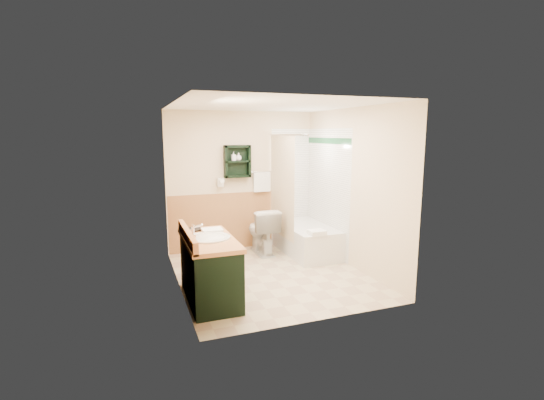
{
  "coord_description": "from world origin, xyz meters",
  "views": [
    {
      "loc": [
        -1.87,
        -5.1,
        2.03
      ],
      "look_at": [
        0.09,
        0.2,
        1.06
      ],
      "focal_mm": 26.0,
      "sensor_mm": 36.0,
      "label": 1
    }
  ],
  "objects": [
    {
      "name": "vanity_book",
      "position": [
        -1.16,
        -0.08,
        0.89
      ],
      "size": [
        0.16,
        0.05,
        0.22
      ],
      "primitive_type": "imported",
      "rotation": [
        0.0,
        0.0,
        0.22
      ],
      "color": "black",
      "rests_on": "vanity"
    },
    {
      "name": "soap_bottle_b",
      "position": [
        -0.08,
        1.4,
        1.61
      ],
      "size": [
        0.14,
        0.15,
        0.1
      ],
      "primitive_type": "imported",
      "rotation": [
        0.0,
        0.0,
        0.34
      ],
      "color": "silver",
      "rests_on": "wall_shelf"
    },
    {
      "name": "wall_shelf",
      "position": [
        -0.1,
        1.41,
        1.55
      ],
      "size": [
        0.45,
        0.15,
        0.55
      ],
      "primitive_type": "cube",
      "color": "black",
      "rests_on": "back_wall"
    },
    {
      "name": "counter_towel",
      "position": [
        -0.9,
        -0.24,
        0.8
      ],
      "size": [
        0.26,
        0.2,
        0.04
      ],
      "primitive_type": "cube",
      "color": "white",
      "rests_on": "vanity"
    },
    {
      "name": "tile_right",
      "position": [
        1.28,
        0.75,
        1.05
      ],
      "size": [
        1.5,
        1.5,
        2.1
      ],
      "primitive_type": null,
      "color": "white",
      "rests_on": "right_wall"
    },
    {
      "name": "bathtub",
      "position": [
        0.93,
        0.84,
        0.24
      ],
      "size": [
        0.72,
        1.5,
        0.48
      ],
      "primitive_type": "cube",
      "color": "silver",
      "rests_on": "ground"
    },
    {
      "name": "mirror_glass",
      "position": [
        -1.27,
        -0.55,
        1.5
      ],
      "size": [
        1.2,
        1.2,
        0.9
      ],
      "primitive_type": null,
      "color": "white",
      "rests_on": "left_wall"
    },
    {
      "name": "ceiling",
      "position": [
        0.0,
        0.0,
        2.42
      ],
      "size": [
        2.6,
        3.0,
        0.04
      ],
      "primitive_type": "cube",
      "color": "white",
      "rests_on": "back_wall"
    },
    {
      "name": "toilet",
      "position": [
        0.21,
        1.04,
        0.38
      ],
      "size": [
        0.44,
        0.79,
        0.77
      ],
      "primitive_type": "imported",
      "rotation": [
        0.0,
        0.0,
        3.15
      ],
      "color": "silver",
      "rests_on": "ground"
    },
    {
      "name": "tile_back",
      "position": [
        1.03,
        1.48,
        1.05
      ],
      "size": [
        0.95,
        0.95,
        2.1
      ],
      "primitive_type": null,
      "color": "white",
      "rests_on": "back_wall"
    },
    {
      "name": "curtain_rod",
      "position": [
        0.53,
        0.75,
        2.0
      ],
      "size": [
        0.03,
        1.6,
        0.03
      ],
      "primitive_type": "cylinder",
      "rotation": [
        1.57,
        0.0,
        0.0
      ],
      "color": "silver",
      "rests_on": "back_wall"
    },
    {
      "name": "floor",
      "position": [
        0.0,
        0.0,
        0.0
      ],
      "size": [
        3.0,
        3.0,
        0.0
      ],
      "primitive_type": "plane",
      "color": "#C7B791",
      "rests_on": "ground"
    },
    {
      "name": "left_wall",
      "position": [
        -1.32,
        0.0,
        1.2
      ],
      "size": [
        0.04,
        3.0,
        2.4
      ],
      "primitive_type": "cube",
      "color": "#F9ECC3",
      "rests_on": "ground"
    },
    {
      "name": "shower_curtain",
      "position": [
        0.53,
        0.92,
        1.15
      ],
      "size": [
        1.05,
        1.05,
        1.7
      ],
      "primitive_type": null,
      "color": "beige",
      "rests_on": "curtain_rod"
    },
    {
      "name": "hair_dryer",
      "position": [
        -0.4,
        1.43,
        1.2
      ],
      "size": [
        0.1,
        0.24,
        0.18
      ],
      "primitive_type": null,
      "color": "white",
      "rests_on": "back_wall"
    },
    {
      "name": "vanity",
      "position": [
        -0.99,
        -0.53,
        0.39
      ],
      "size": [
        0.59,
        1.22,
        0.78
      ],
      "primitive_type": "cube",
      "color": "black",
      "rests_on": "ground"
    },
    {
      "name": "wainscot_left",
      "position": [
        -1.29,
        0.0,
        0.5
      ],
      "size": [
        2.98,
        2.98,
        1.0
      ],
      "primitive_type": null,
      "color": "#BE7B4D",
      "rests_on": "left_wall"
    },
    {
      "name": "mirror_frame",
      "position": [
        -1.27,
        -0.55,
        1.5
      ],
      "size": [
        1.3,
        1.3,
        1.0
      ],
      "primitive_type": null,
      "color": "#986031",
      "rests_on": "left_wall"
    },
    {
      "name": "tile_accent",
      "position": [
        1.27,
        0.75,
        1.9
      ],
      "size": [
        1.5,
        1.5,
        0.1
      ],
      "primitive_type": null,
      "color": "#164D28",
      "rests_on": "right_wall"
    },
    {
      "name": "wainscot_back",
      "position": [
        0.0,
        1.49,
        0.5
      ],
      "size": [
        2.58,
        2.58,
        1.0
      ],
      "primitive_type": null,
      "color": "#BE7B4D",
      "rests_on": "back_wall"
    },
    {
      "name": "towel_bar",
      "position": [
        0.35,
        1.45,
        1.35
      ],
      "size": [
        0.4,
        0.06,
        0.4
      ],
      "primitive_type": null,
      "color": "white",
      "rests_on": "back_wall"
    },
    {
      "name": "right_wall",
      "position": [
        1.32,
        0.0,
        1.2
      ],
      "size": [
        0.04,
        3.0,
        2.4
      ],
      "primitive_type": "cube",
      "color": "#F9ECC3",
      "rests_on": "ground"
    },
    {
      "name": "tub_towel",
      "position": [
        0.81,
        0.17,
        0.52
      ],
      "size": [
        0.25,
        0.21,
        0.07
      ],
      "primitive_type": "cube",
      "color": "white",
      "rests_on": "bathtub"
    },
    {
      "name": "back_wall",
      "position": [
        0.0,
        1.52,
        1.2
      ],
      "size": [
        2.6,
        0.04,
        2.4
      ],
      "primitive_type": "cube",
      "color": "#F9ECC3",
      "rests_on": "ground"
    },
    {
      "name": "soap_bottle_a",
      "position": [
        -0.17,
        1.4,
        1.6
      ],
      "size": [
        0.08,
        0.16,
        0.07
      ],
      "primitive_type": "imported",
      "rotation": [
        0.0,
        0.0,
        0.11
      ],
      "color": "silver",
      "rests_on": "wall_shelf"
    }
  ]
}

